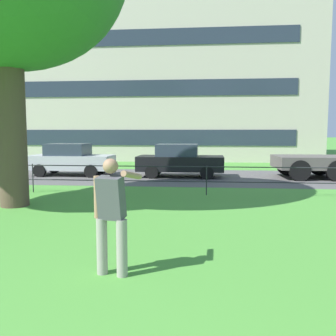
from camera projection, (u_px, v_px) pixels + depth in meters
name	position (u px, v px, depth m)	size (l,w,h in m)	color
street_strip	(205.00, 177.00, 16.66)	(80.00, 6.32, 0.01)	#565454
park_fence	(207.00, 175.00, 11.83)	(36.20, 0.04, 1.00)	#232328
person_thrower	(112.00, 213.00, 5.17)	(0.63, 0.76, 1.72)	gray
car_silver_center	(71.00, 159.00, 17.31)	(4.03, 1.86, 1.54)	#B7BABF
car_black_right	(180.00, 160.00, 16.69)	(4.03, 1.88, 1.54)	black
apartment_building_background	(153.00, 74.00, 30.61)	(25.51, 12.42, 14.11)	beige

